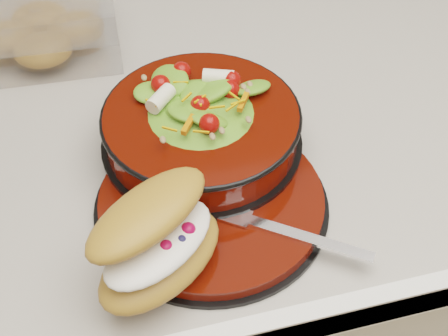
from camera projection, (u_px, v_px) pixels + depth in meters
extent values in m
cube|color=silver|center=(281.00, 263.00, 1.23)|extent=(1.16, 0.66, 0.86)
cube|color=#AEA8A0|center=(301.00, 86.00, 0.90)|extent=(1.24, 0.74, 0.04)
cube|color=white|center=(414.00, 297.00, 0.66)|extent=(1.24, 0.02, 0.05)
cylinder|color=black|center=(212.00, 205.00, 0.72)|extent=(0.27, 0.27, 0.01)
cylinder|color=#510B02|center=(211.00, 200.00, 0.71)|extent=(0.26, 0.26, 0.01)
torus|color=black|center=(222.00, 202.00, 0.70)|extent=(0.15, 0.15, 0.01)
cylinder|color=black|center=(202.00, 141.00, 0.76)|extent=(0.24, 0.24, 0.01)
cylinder|color=#510B02|center=(201.00, 127.00, 0.74)|extent=(0.23, 0.23, 0.04)
torus|color=black|center=(201.00, 115.00, 0.73)|extent=(0.24, 0.24, 0.01)
ellipsoid|color=#4B8324|center=(201.00, 116.00, 0.73)|extent=(0.20, 0.20, 0.08)
sphere|color=#B70B07|center=(241.00, 80.00, 0.71)|extent=(0.02, 0.02, 0.02)
sphere|color=#B70B07|center=(212.00, 61.00, 0.73)|extent=(0.02, 0.02, 0.02)
sphere|color=#B70B07|center=(172.00, 68.00, 0.72)|extent=(0.02, 0.02, 0.02)
sphere|color=#B70B07|center=(158.00, 94.00, 0.69)|extent=(0.02, 0.02, 0.02)
sphere|color=#B70B07|center=(187.00, 114.00, 0.67)|extent=(0.02, 0.02, 0.02)
sphere|color=#B70B07|center=(230.00, 107.00, 0.67)|extent=(0.02, 0.02, 0.02)
cylinder|color=silver|center=(218.00, 60.00, 0.73)|extent=(0.04, 0.04, 0.02)
cylinder|color=silver|center=(159.00, 82.00, 0.70)|extent=(0.04, 0.04, 0.02)
cube|color=orange|center=(187.00, 107.00, 0.67)|extent=(0.03, 0.03, 0.01)
cube|color=orange|center=(244.00, 85.00, 0.70)|extent=(0.03, 0.02, 0.01)
ellipsoid|color=#B37B36|center=(161.00, 259.00, 0.62)|extent=(0.17, 0.15, 0.04)
ellipsoid|color=white|center=(159.00, 243.00, 0.60)|extent=(0.15, 0.13, 0.02)
ellipsoid|color=#B37B36|center=(153.00, 212.00, 0.59)|extent=(0.16, 0.14, 0.04)
sphere|color=#C10D36|center=(134.00, 245.00, 0.59)|extent=(0.02, 0.02, 0.02)
sphere|color=#C10D36|center=(166.00, 247.00, 0.59)|extent=(0.02, 0.02, 0.02)
sphere|color=#C10D36|center=(188.00, 230.00, 0.61)|extent=(0.02, 0.02, 0.02)
sphere|color=#C10D36|center=(145.00, 231.00, 0.60)|extent=(0.02, 0.02, 0.02)
sphere|color=#191947|center=(148.00, 236.00, 0.60)|extent=(0.01, 0.01, 0.01)
sphere|color=#191947|center=(171.00, 235.00, 0.60)|extent=(0.01, 0.01, 0.01)
sphere|color=#191947|center=(159.00, 243.00, 0.59)|extent=(0.01, 0.01, 0.01)
sphere|color=#191947|center=(181.00, 240.00, 0.60)|extent=(0.01, 0.01, 0.01)
cube|color=silver|center=(308.00, 238.00, 0.66)|extent=(0.12, 0.09, 0.00)
cube|color=silver|center=(231.00, 214.00, 0.68)|extent=(0.05, 0.05, 0.00)
cube|color=white|center=(42.00, 36.00, 0.91)|extent=(0.23, 0.17, 0.05)
cube|color=white|center=(35.00, 8.00, 0.87)|extent=(0.23, 0.17, 0.04)
ellipsoid|color=#B37B36|center=(6.00, 39.00, 0.89)|extent=(0.08, 0.07, 0.04)
ellipsoid|color=#B37B36|center=(76.00, 29.00, 0.91)|extent=(0.08, 0.07, 0.04)
ellipsoid|color=#B37B36|center=(40.00, 19.00, 0.93)|extent=(0.08, 0.07, 0.04)
ellipsoid|color=#B37B36|center=(43.00, 50.00, 0.88)|extent=(0.08, 0.07, 0.04)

